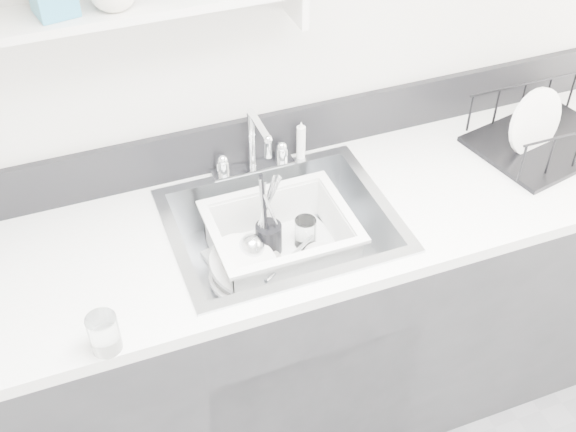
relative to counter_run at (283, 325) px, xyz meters
name	(u,v)px	position (x,y,z in m)	size (l,w,h in m)	color
room_shell	(485,171)	(0.00, -0.80, 1.22)	(3.50, 3.00, 2.60)	silver
counter_run	(283,325)	(0.00, 0.00, 0.00)	(3.20, 0.62, 0.92)	#262629
backsplash	(248,141)	(0.00, 0.30, 0.54)	(3.20, 0.02, 0.16)	black
sink	(282,244)	(0.00, 0.00, 0.37)	(0.64, 0.52, 0.20)	silver
faucet	(253,156)	(0.00, 0.25, 0.52)	(0.26, 0.18, 0.23)	silver
side_sprayer	(301,141)	(0.16, 0.25, 0.53)	(0.03, 0.03, 0.14)	white
wall_shelf	(111,13)	(-0.35, 0.23, 1.05)	(1.00, 0.16, 0.12)	silver
wash_tub	(281,240)	(0.00, 0.01, 0.37)	(0.41, 0.34, 0.16)	white
plate_stack	(247,270)	(-0.12, -0.03, 0.33)	(0.25, 0.24, 0.10)	white
utensil_cup	(269,236)	(-0.02, 0.05, 0.37)	(0.08, 0.08, 0.27)	black
ladle	(274,261)	(-0.04, -0.04, 0.35)	(0.30, 0.11, 0.09)	silver
tumbler_in_tub	(305,232)	(0.09, 0.04, 0.35)	(0.07, 0.07, 0.09)	white
tumbler_counter	(104,333)	(-0.55, -0.27, 0.51)	(0.07, 0.07, 0.10)	white
dish_rack	(549,124)	(0.92, 0.05, 0.54)	(0.44, 0.33, 0.16)	black
bowl_small	(321,257)	(0.10, -0.05, 0.32)	(0.11, 0.11, 0.03)	white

